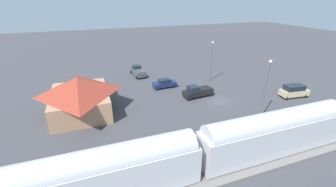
{
  "coord_description": "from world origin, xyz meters",
  "views": [
    {
      "loc": [
        -29.67,
        20.27,
        16.54
      ],
      "look_at": [
        3.86,
        7.88,
        1.0
      ],
      "focal_mm": 24.13,
      "sensor_mm": 36.0,
      "label": 1
    }
  ],
  "objects_px": {
    "light_pole_near_platform": "(266,84)",
    "suv_tan": "(294,91)",
    "passenger_train": "(99,174)",
    "station_building": "(80,95)",
    "light_pole_lot_center": "(212,57)",
    "pedestrian_on_platform": "(307,114)",
    "pickup_charcoal": "(138,71)",
    "pickup_black": "(198,91)",
    "sedan_navy": "(164,83)"
  },
  "relations": [
    {
      "from": "suv_tan",
      "to": "sedan_navy",
      "type": "xyz_separation_m",
      "value": [
        12.05,
        19.99,
        -0.27
      ]
    },
    {
      "from": "pedestrian_on_platform",
      "to": "suv_tan",
      "type": "distance_m",
      "value": 9.08
    },
    {
      "from": "suv_tan",
      "to": "pickup_charcoal",
      "type": "relative_size",
      "value": 0.92
    },
    {
      "from": "light_pole_near_platform",
      "to": "sedan_navy",
      "type": "bearing_deg",
      "value": 29.57
    },
    {
      "from": "suv_tan",
      "to": "pickup_charcoal",
      "type": "distance_m",
      "value": 31.19
    },
    {
      "from": "station_building",
      "to": "suv_tan",
      "type": "xyz_separation_m",
      "value": [
        -7.04,
        -35.27,
        -1.7
      ]
    },
    {
      "from": "passenger_train",
      "to": "light_pole_lot_center",
      "type": "relative_size",
      "value": 6.65
    },
    {
      "from": "suv_tan",
      "to": "pickup_black",
      "type": "relative_size",
      "value": 0.92
    },
    {
      "from": "suv_tan",
      "to": "sedan_navy",
      "type": "height_order",
      "value": "suv_tan"
    },
    {
      "from": "station_building",
      "to": "light_pole_lot_center",
      "type": "relative_size",
      "value": 1.39
    },
    {
      "from": "suv_tan",
      "to": "light_pole_near_platform",
      "type": "xyz_separation_m",
      "value": [
        -4.16,
        10.79,
        4.28
      ]
    },
    {
      "from": "station_building",
      "to": "light_pole_near_platform",
      "type": "height_order",
      "value": "light_pole_near_platform"
    },
    {
      "from": "passenger_train",
      "to": "light_pole_near_platform",
      "type": "bearing_deg",
      "value": -73.61
    },
    {
      "from": "suv_tan",
      "to": "pickup_black",
      "type": "height_order",
      "value": "suv_tan"
    },
    {
      "from": "light_pole_near_platform",
      "to": "suv_tan",
      "type": "bearing_deg",
      "value": -68.92
    },
    {
      "from": "light_pole_near_platform",
      "to": "pedestrian_on_platform",
      "type": "bearing_deg",
      "value": -120.18
    },
    {
      "from": "sedan_navy",
      "to": "light_pole_lot_center",
      "type": "bearing_deg",
      "value": -88.42
    },
    {
      "from": "station_building",
      "to": "pedestrian_on_platform",
      "type": "distance_m",
      "value": 33.08
    },
    {
      "from": "station_building",
      "to": "pedestrian_on_platform",
      "type": "height_order",
      "value": "station_building"
    },
    {
      "from": "passenger_train",
      "to": "light_pole_lot_center",
      "type": "height_order",
      "value": "light_pole_lot_center"
    },
    {
      "from": "suv_tan",
      "to": "light_pole_lot_center",
      "type": "bearing_deg",
      "value": 38.21
    },
    {
      "from": "suv_tan",
      "to": "station_building",
      "type": "bearing_deg",
      "value": 78.71
    },
    {
      "from": "pedestrian_on_platform",
      "to": "light_pole_near_platform",
      "type": "xyz_separation_m",
      "value": [
        3.09,
        5.32,
        4.15
      ]
    },
    {
      "from": "sedan_navy",
      "to": "suv_tan",
      "type": "bearing_deg",
      "value": -121.09
    },
    {
      "from": "station_building",
      "to": "light_pole_lot_center",
      "type": "xyz_separation_m",
      "value": [
        5.29,
        -25.56,
        2.31
      ]
    },
    {
      "from": "light_pole_lot_center",
      "to": "station_building",
      "type": "bearing_deg",
      "value": 101.7
    },
    {
      "from": "station_building",
      "to": "sedan_navy",
      "type": "distance_m",
      "value": 16.2
    },
    {
      "from": "light_pole_near_platform",
      "to": "light_pole_lot_center",
      "type": "distance_m",
      "value": 16.53
    },
    {
      "from": "station_building",
      "to": "pickup_black",
      "type": "height_order",
      "value": "station_building"
    },
    {
      "from": "passenger_train",
      "to": "pickup_charcoal",
      "type": "xyz_separation_m",
      "value": [
        31.87,
        -10.77,
        -1.83
      ]
    },
    {
      "from": "suv_tan",
      "to": "pickup_black",
      "type": "distance_m",
      "value": 17.02
    },
    {
      "from": "pedestrian_on_platform",
      "to": "sedan_navy",
      "type": "bearing_deg",
      "value": 36.94
    },
    {
      "from": "station_building",
      "to": "pedestrian_on_platform",
      "type": "relative_size",
      "value": 6.72
    },
    {
      "from": "pedestrian_on_platform",
      "to": "passenger_train",
      "type": "bearing_deg",
      "value": 97.43
    },
    {
      "from": "passenger_train",
      "to": "light_pole_near_platform",
      "type": "xyz_separation_m",
      "value": [
        6.8,
        -23.12,
        2.57
      ]
    },
    {
      "from": "passenger_train",
      "to": "light_pole_near_platform",
      "type": "distance_m",
      "value": 24.24
    },
    {
      "from": "pedestrian_on_platform",
      "to": "light_pole_near_platform",
      "type": "height_order",
      "value": "light_pole_near_platform"
    },
    {
      "from": "passenger_train",
      "to": "station_building",
      "type": "height_order",
      "value": "station_building"
    },
    {
      "from": "light_pole_lot_center",
      "to": "pedestrian_on_platform",
      "type": "bearing_deg",
      "value": -167.79
    },
    {
      "from": "station_building",
      "to": "pedestrian_on_platform",
      "type": "bearing_deg",
      "value": -115.62
    },
    {
      "from": "station_building",
      "to": "passenger_train",
      "type": "bearing_deg",
      "value": -175.69
    },
    {
      "from": "sedan_navy",
      "to": "passenger_train",
      "type": "bearing_deg",
      "value": 148.82
    },
    {
      "from": "suv_tan",
      "to": "pedestrian_on_platform",
      "type": "bearing_deg",
      "value": 142.96
    },
    {
      "from": "station_building",
      "to": "light_pole_lot_center",
      "type": "height_order",
      "value": "light_pole_lot_center"
    },
    {
      "from": "pickup_charcoal",
      "to": "pickup_black",
      "type": "xyz_separation_m",
      "value": [
        -15.0,
        -7.18,
        0.0
      ]
    },
    {
      "from": "light_pole_lot_center",
      "to": "light_pole_near_platform",
      "type": "bearing_deg",
      "value": 176.26
    },
    {
      "from": "suv_tan",
      "to": "sedan_navy",
      "type": "distance_m",
      "value": 23.34
    },
    {
      "from": "pickup_black",
      "to": "sedan_navy",
      "type": "bearing_deg",
      "value": 33.28
    },
    {
      "from": "passenger_train",
      "to": "sedan_navy",
      "type": "bearing_deg",
      "value": -31.18
    },
    {
      "from": "pickup_black",
      "to": "light_pole_lot_center",
      "type": "height_order",
      "value": "light_pole_lot_center"
    }
  ]
}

